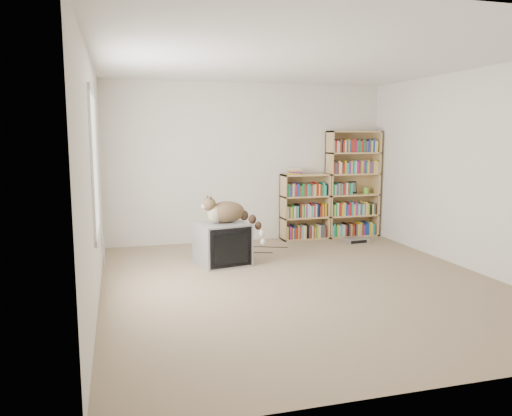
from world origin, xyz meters
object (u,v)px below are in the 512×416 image
object	(u,v)px
bookcase_short	(304,209)
dvd_player	(356,240)
cat	(231,215)
bookcase_tall	(352,187)
crt_tv	(222,244)

from	to	relation	value
bookcase_short	dvd_player	bearing A→B (deg)	-37.41
cat	dvd_player	xyz separation A→B (m)	(2.19, 0.72, -0.61)
bookcase_tall	cat	bearing A→B (deg)	-152.16
dvd_player	bookcase_tall	bearing A→B (deg)	66.92
cat	crt_tv	bearing A→B (deg)	167.93
bookcase_tall	bookcase_short	world-z (taller)	bookcase_tall
bookcase_short	dvd_player	xyz separation A→B (m)	(0.68, -0.52, -0.45)
bookcase_short	bookcase_tall	bearing A→B (deg)	0.01
bookcase_tall	bookcase_short	bearing A→B (deg)	-179.99
bookcase_tall	dvd_player	world-z (taller)	bookcase_tall
bookcase_tall	bookcase_short	distance (m)	0.91
cat	dvd_player	bearing A→B (deg)	5.66
bookcase_short	dvd_player	distance (m)	0.97
cat	bookcase_tall	bearing A→B (deg)	15.28
crt_tv	cat	size ratio (longest dim) A/B	0.90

